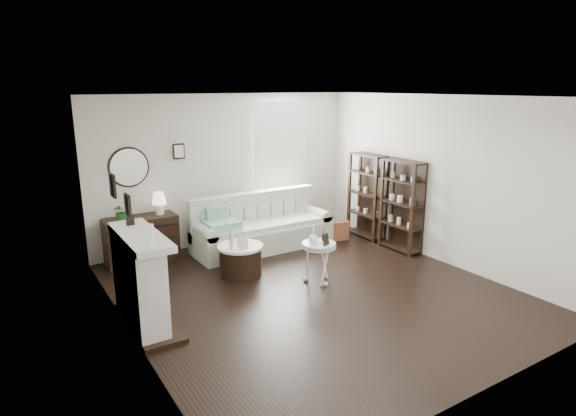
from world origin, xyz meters
TOP-DOWN VIEW (x-y plane):
  - room at (0.73, 2.70)m, footprint 5.50×5.50m
  - fireplace at (-2.32, 0.30)m, footprint 0.50×1.40m
  - shelf_unit_far at (2.33, 1.55)m, footprint 0.30×0.80m
  - shelf_unit_near at (2.33, 0.65)m, footprint 0.30×0.80m
  - sofa at (0.32, 2.08)m, footprint 2.49×0.86m
  - quilt at (-0.50, 1.95)m, footprint 0.55×0.45m
  - suitcase at (1.67, 1.68)m, footprint 0.57×0.30m
  - dresser at (-1.71, 2.47)m, footprint 1.15×0.49m
  - table_lamp at (-1.37, 2.47)m, footprint 0.28×0.28m
  - potted_plant at (-1.99, 2.42)m, footprint 0.32×0.30m
  - drum_table at (-0.60, 1.08)m, footprint 0.69×0.69m
  - pedestal_table at (0.27, 0.24)m, footprint 0.50×0.50m
  - eiffel_drum at (-0.52, 1.13)m, footprint 0.14×0.14m
  - bottle_drum at (-0.77, 1.00)m, footprint 0.07×0.07m
  - card_frame_drum at (-0.64, 0.91)m, footprint 0.17×0.09m
  - eiffel_ped at (0.37, 0.27)m, footprint 0.12×0.12m
  - flask_ped at (0.18, 0.26)m, footprint 0.13×0.13m
  - card_frame_ped at (0.29, 0.11)m, footprint 0.14×0.09m

SIDE VIEW (x-z plane):
  - suitcase at x=1.67m, z-range 0.00..0.36m
  - drum_table at x=-0.60m, z-range 0.00..0.49m
  - sofa at x=0.32m, z-range -0.16..0.80m
  - dresser at x=-1.71m, z-range 0.00..0.77m
  - fireplace at x=-2.32m, z-range -0.38..1.46m
  - pedestal_table at x=0.27m, z-range 0.25..0.86m
  - quilt at x=-0.50m, z-range 0.50..0.64m
  - eiffel_drum at x=-0.52m, z-range 0.48..0.69m
  - card_frame_drum at x=-0.64m, z-range 0.48..0.70m
  - bottle_drum at x=-0.77m, z-range 0.48..0.80m
  - card_frame_ped at x=0.29m, z-range 0.61..0.78m
  - eiffel_ped at x=0.37m, z-range 0.61..0.79m
  - flask_ped at x=0.18m, z-range 0.61..0.85m
  - shelf_unit_far at x=2.33m, z-range 0.00..1.60m
  - shelf_unit_near at x=2.33m, z-range 0.00..1.60m
  - potted_plant at x=-1.99m, z-range 0.77..1.06m
  - table_lamp at x=-1.37m, z-range 0.77..1.14m
  - room at x=0.73m, z-range -1.15..4.35m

